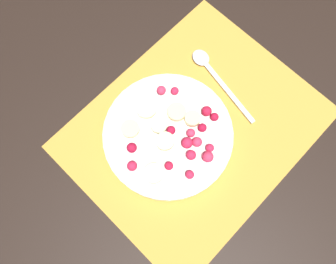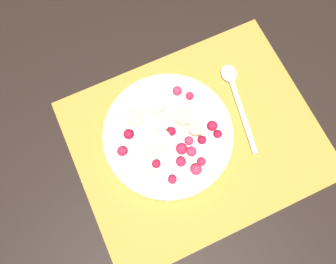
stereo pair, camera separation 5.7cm
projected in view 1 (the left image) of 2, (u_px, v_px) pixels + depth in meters
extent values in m
plane|color=black|center=(194.00, 129.00, 0.62)|extent=(3.00, 3.00, 0.00)
cube|color=gold|center=(194.00, 128.00, 0.61)|extent=(0.44, 0.36, 0.01)
cylinder|color=white|center=(168.00, 135.00, 0.59)|extent=(0.23, 0.23, 0.03)
torus|color=white|center=(168.00, 134.00, 0.58)|extent=(0.23, 0.23, 0.01)
cylinder|color=white|center=(168.00, 133.00, 0.58)|extent=(0.21, 0.21, 0.00)
cylinder|color=beige|center=(154.00, 173.00, 0.55)|extent=(0.05, 0.05, 0.01)
cylinder|color=#F4EAB7|center=(146.00, 109.00, 0.58)|extent=(0.04, 0.04, 0.01)
cylinder|color=beige|center=(159.00, 125.00, 0.57)|extent=(0.03, 0.03, 0.01)
cylinder|color=beige|center=(191.00, 120.00, 0.58)|extent=(0.03, 0.03, 0.01)
cylinder|color=beige|center=(130.00, 129.00, 0.57)|extent=(0.04, 0.04, 0.01)
cylinder|color=beige|center=(165.00, 142.00, 0.57)|extent=(0.04, 0.04, 0.01)
cylinder|color=beige|center=(177.00, 112.00, 0.58)|extent=(0.04, 0.04, 0.01)
sphere|color=#B21433|center=(204.00, 126.00, 0.57)|extent=(0.02, 0.02, 0.02)
sphere|color=#D12347|center=(191.00, 155.00, 0.56)|extent=(0.02, 0.02, 0.02)
sphere|color=#D12347|center=(175.00, 91.00, 0.59)|extent=(0.01, 0.01, 0.01)
sphere|color=#D12347|center=(210.00, 148.00, 0.56)|extent=(0.01, 0.01, 0.01)
sphere|color=#DB3356|center=(208.00, 157.00, 0.56)|extent=(0.02, 0.02, 0.02)
sphere|color=red|center=(207.00, 111.00, 0.58)|extent=(0.02, 0.02, 0.02)
sphere|color=#D12347|center=(132.00, 166.00, 0.55)|extent=(0.02, 0.02, 0.02)
sphere|color=#DB3356|center=(160.00, 91.00, 0.59)|extent=(0.02, 0.02, 0.02)
sphere|color=#D12347|center=(190.00, 175.00, 0.55)|extent=(0.02, 0.02, 0.02)
sphere|color=#DB3356|center=(197.00, 142.00, 0.56)|extent=(0.02, 0.02, 0.02)
sphere|color=red|center=(169.00, 166.00, 0.55)|extent=(0.02, 0.02, 0.02)
sphere|color=#B21433|center=(171.00, 130.00, 0.57)|extent=(0.02, 0.02, 0.02)
sphere|color=#D12347|center=(187.00, 143.00, 0.56)|extent=(0.02, 0.02, 0.02)
sphere|color=#B21433|center=(132.00, 148.00, 0.56)|extent=(0.02, 0.02, 0.02)
sphere|color=#B21433|center=(215.00, 117.00, 0.58)|extent=(0.01, 0.01, 0.01)
sphere|color=#DB3356|center=(191.00, 133.00, 0.57)|extent=(0.02, 0.02, 0.02)
cube|color=silver|center=(229.00, 93.00, 0.63)|extent=(0.04, 0.15, 0.00)
ellipsoid|color=silver|center=(201.00, 58.00, 0.65)|extent=(0.04, 0.04, 0.01)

